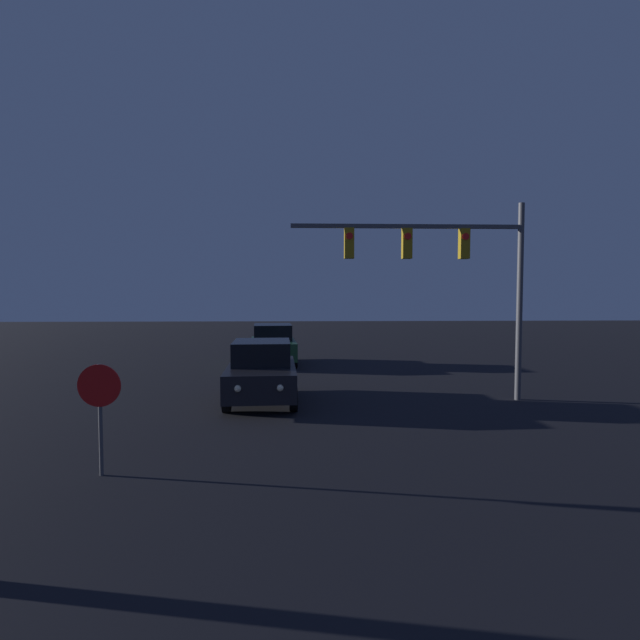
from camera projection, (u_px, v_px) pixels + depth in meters
car_near at (262, 372)px, 14.91m from camera, size 2.17×4.25×1.82m
car_far at (273, 344)px, 22.76m from camera, size 2.28×4.29×1.82m
traffic_signal_mast at (450, 263)px, 14.91m from camera, size 7.00×0.30×5.95m
stop_sign at (100, 398)px, 8.82m from camera, size 0.76×0.07×2.00m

